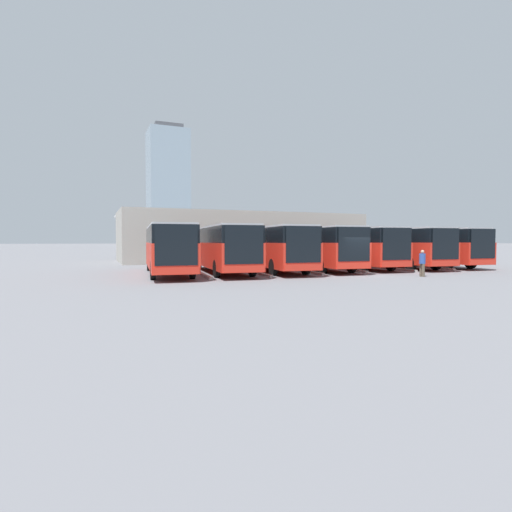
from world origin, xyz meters
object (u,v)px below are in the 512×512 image
at_px(bus_1, 394,246).
at_px(bus_5, 223,247).
at_px(bus_4, 272,247).
at_px(bus_2, 352,246).
at_px(pedestrian, 422,262).
at_px(bus_0, 428,246).
at_px(bus_3, 315,246).
at_px(bus_6, 168,247).

relative_size(bus_1, bus_5, 1.00).
relative_size(bus_4, bus_5, 1.00).
bearing_deg(bus_1, bus_4, 5.34).
height_order(bus_2, pedestrian, bus_2).
distance_m(bus_0, bus_3, 11.53).
height_order(bus_3, bus_6, same).
height_order(bus_0, bus_3, same).
distance_m(bus_4, bus_6, 7.68).
distance_m(bus_3, bus_4, 3.85).
relative_size(bus_2, bus_3, 1.00).
distance_m(bus_0, bus_1, 3.84).
distance_m(bus_2, bus_5, 11.54).
xyz_separation_m(bus_2, bus_6, (15.37, 0.44, 0.00)).
bearing_deg(bus_6, bus_5, -175.87).
bearing_deg(pedestrian, bus_3, 28.50).
distance_m(bus_1, bus_3, 7.69).
bearing_deg(bus_5, bus_4, -174.79).
height_order(bus_5, bus_6, same).
xyz_separation_m(bus_0, bus_2, (7.68, -0.59, 0.00)).
relative_size(bus_0, bus_1, 1.00).
xyz_separation_m(bus_0, pedestrian, (8.41, 7.80, -0.93)).
bearing_deg(pedestrian, bus_6, 68.75).
bearing_deg(bus_4, bus_5, 5.21).
distance_m(bus_3, pedestrian, 8.66).
height_order(bus_6, pedestrian, bus_6).
xyz_separation_m(bus_2, pedestrian, (0.72, 8.39, -0.93)).
relative_size(bus_3, pedestrian, 7.18).
relative_size(bus_2, pedestrian, 7.18).
distance_m(bus_2, bus_6, 15.37).
bearing_deg(bus_0, pedestrian, 48.54).
distance_m(bus_4, bus_5, 3.84).
distance_m(bus_6, pedestrian, 16.69).
xyz_separation_m(bus_0, bus_4, (15.37, -0.02, 0.00)).
xyz_separation_m(bus_1, bus_2, (3.84, -0.64, 0.00)).
xyz_separation_m(bus_1, bus_6, (19.21, -0.20, 0.00)).
xyz_separation_m(bus_5, pedestrian, (-10.80, 7.85, -0.93)).
xyz_separation_m(bus_3, bus_6, (11.52, 0.07, 0.00)).
bearing_deg(bus_4, pedestrian, 137.33).
distance_m(bus_4, pedestrian, 10.51).
distance_m(bus_2, bus_3, 3.86).
relative_size(bus_1, bus_4, 1.00).
relative_size(bus_6, pedestrian, 7.18).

